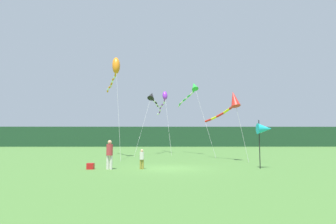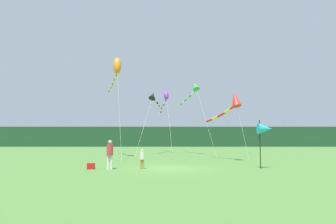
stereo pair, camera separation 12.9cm
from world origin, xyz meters
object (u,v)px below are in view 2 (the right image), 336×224
(person_adult, at_px, (109,153))
(kite_purple, at_px, (164,100))
(kite_black, at_px, (153,97))
(banner_flag_pole, at_px, (264,129))
(cooler_box, at_px, (90,166))
(person_child, at_px, (141,158))
(kite_orange, at_px, (116,69))
(kite_green, at_px, (192,90))
(kite_red, at_px, (232,102))

(person_adult, xyz_separation_m, kite_purple, (3.24, 18.73, 5.88))
(kite_purple, relative_size, kite_black, 1.42)
(person_adult, bearing_deg, banner_flag_pole, 2.16)
(cooler_box, xyz_separation_m, banner_flag_pole, (11.07, 0.27, 2.33))
(person_child, xyz_separation_m, kite_orange, (-3.64, 10.28, 8.31))
(person_adult, distance_m, kite_orange, 13.23)
(cooler_box, height_order, banner_flag_pole, banner_flag_pole)
(kite_purple, relative_size, kite_green, 1.07)
(cooler_box, height_order, kite_black, kite_black)
(kite_green, bearing_deg, kite_red, -73.61)
(person_child, bearing_deg, person_adult, -176.06)
(kite_green, xyz_separation_m, kite_orange, (-8.23, -4.85, 1.41))
(banner_flag_pole, relative_size, kite_purple, 0.28)
(person_adult, height_order, kite_black, kite_black)
(cooler_box, relative_size, kite_purple, 0.04)
(cooler_box, distance_m, banner_flag_pole, 11.32)
(kite_red, bearing_deg, cooler_box, -149.04)
(person_child, distance_m, kite_red, 10.48)
(kite_green, bearing_deg, cooler_box, -117.20)
(banner_flag_pole, bearing_deg, kite_green, 102.40)
(kite_purple, bearing_deg, kite_green, -45.73)
(kite_green, distance_m, kite_orange, 9.66)
(kite_red, bearing_deg, kite_orange, 159.47)
(kite_orange, distance_m, kite_black, 7.03)
(kite_orange, bearing_deg, banner_flag_pole, -41.11)
(kite_purple, bearing_deg, kite_black, -118.24)
(kite_green, bearing_deg, person_adult, -113.37)
(kite_purple, xyz_separation_m, kite_black, (-1.38, -2.58, 0.00))
(cooler_box, height_order, kite_purple, kite_purple)
(person_adult, distance_m, cooler_box, 1.45)
(kite_orange, relative_size, kite_red, 1.69)
(cooler_box, relative_size, kite_red, 0.07)
(kite_red, bearing_deg, person_child, -139.26)
(person_adult, distance_m, kite_black, 17.29)
(kite_green, bearing_deg, kite_purple, 134.27)
(banner_flag_pole, height_order, kite_orange, kite_orange)
(kite_black, bearing_deg, kite_red, -53.03)
(person_child, relative_size, banner_flag_pole, 0.40)
(cooler_box, xyz_separation_m, kite_green, (7.79, 15.17, 7.41))
(kite_green, xyz_separation_m, kite_black, (-4.75, 0.87, -0.70))
(cooler_box, xyz_separation_m, kite_red, (10.42, 6.25, 4.87))
(person_adult, relative_size, cooler_box, 4.26)
(kite_purple, distance_m, kite_red, 13.87)
(banner_flag_pole, bearing_deg, kite_orange, 138.89)
(kite_green, bearing_deg, kite_black, 169.56)
(kite_black, bearing_deg, person_adult, -96.54)
(person_child, xyz_separation_m, kite_red, (7.22, 6.22, 4.36))
(person_adult, height_order, kite_purple, kite_purple)
(kite_black, xyz_separation_m, kite_red, (7.37, -9.79, -1.84))
(kite_orange, bearing_deg, cooler_box, -87.55)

